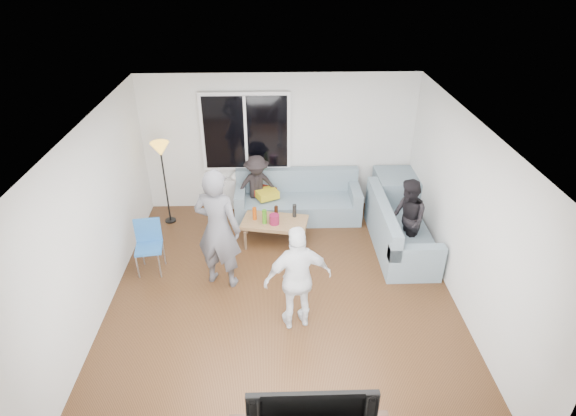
{
  "coord_description": "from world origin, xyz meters",
  "views": [
    {
      "loc": [
        -0.09,
        -5.34,
        4.56
      ],
      "look_at": [
        0.1,
        0.6,
        1.15
      ],
      "focal_mm": 29.1,
      "sensor_mm": 36.0,
      "label": 1
    }
  ],
  "objects_px": {
    "television": "(311,407)",
    "sofa_back_section": "(298,197)",
    "player_left": "(218,229)",
    "spectator_right": "(407,220)",
    "spectator_back": "(257,187)",
    "side_chair": "(149,248)",
    "sofa_right_section": "(401,225)",
    "player_right": "(298,279)",
    "coffee_table": "(275,231)",
    "floor_lamp": "(165,184)"
  },
  "relations": [
    {
      "from": "sofa_back_section",
      "to": "spectator_back",
      "type": "distance_m",
      "value": 0.78
    },
    {
      "from": "sofa_right_section",
      "to": "side_chair",
      "type": "xyz_separation_m",
      "value": [
        -4.07,
        -0.55,
        0.01
      ]
    },
    {
      "from": "coffee_table",
      "to": "player_left",
      "type": "xyz_separation_m",
      "value": [
        -0.82,
        -1.1,
        0.75
      ]
    },
    {
      "from": "spectator_right",
      "to": "spectator_back",
      "type": "distance_m",
      "value": 2.78
    },
    {
      "from": "side_chair",
      "to": "television",
      "type": "xyz_separation_m",
      "value": [
        2.27,
        -3.17,
        0.35
      ]
    },
    {
      "from": "television",
      "to": "floor_lamp",
      "type": "bearing_deg",
      "value": 115.84
    },
    {
      "from": "spectator_right",
      "to": "spectator_back",
      "type": "relative_size",
      "value": 1.1
    },
    {
      "from": "floor_lamp",
      "to": "spectator_right",
      "type": "xyz_separation_m",
      "value": [
        4.07,
        -1.2,
        -0.1
      ]
    },
    {
      "from": "television",
      "to": "sofa_back_section",
      "type": "bearing_deg",
      "value": 88.58
    },
    {
      "from": "sofa_right_section",
      "to": "spectator_right",
      "type": "distance_m",
      "value": 0.35
    },
    {
      "from": "sofa_back_section",
      "to": "floor_lamp",
      "type": "distance_m",
      "value": 2.41
    },
    {
      "from": "sofa_back_section",
      "to": "floor_lamp",
      "type": "xyz_separation_m",
      "value": [
        -2.38,
        -0.09,
        0.36
      ]
    },
    {
      "from": "side_chair",
      "to": "spectator_back",
      "type": "relative_size",
      "value": 0.69
    },
    {
      "from": "sofa_back_section",
      "to": "television",
      "type": "relative_size",
      "value": 1.94
    },
    {
      "from": "coffee_table",
      "to": "television",
      "type": "height_order",
      "value": "television"
    },
    {
      "from": "sofa_back_section",
      "to": "player_right",
      "type": "height_order",
      "value": "player_right"
    },
    {
      "from": "coffee_table",
      "to": "floor_lamp",
      "type": "xyz_separation_m",
      "value": [
        -1.95,
        0.71,
        0.58
      ]
    },
    {
      "from": "player_left",
      "to": "television",
      "type": "distance_m",
      "value": 3.09
    },
    {
      "from": "sofa_right_section",
      "to": "side_chair",
      "type": "relative_size",
      "value": 2.33
    },
    {
      "from": "sofa_right_section",
      "to": "player_right",
      "type": "distance_m",
      "value": 2.58
    },
    {
      "from": "sofa_back_section",
      "to": "sofa_right_section",
      "type": "bearing_deg",
      "value": -32.04
    },
    {
      "from": "player_right",
      "to": "spectator_back",
      "type": "relative_size",
      "value": 1.23
    },
    {
      "from": "spectator_right",
      "to": "spectator_back",
      "type": "height_order",
      "value": "spectator_right"
    },
    {
      "from": "floor_lamp",
      "to": "spectator_back",
      "type": "bearing_deg",
      "value": 4.23
    },
    {
      "from": "television",
      "to": "side_chair",
      "type": "bearing_deg",
      "value": 125.59
    },
    {
      "from": "player_right",
      "to": "spectator_right",
      "type": "xyz_separation_m",
      "value": [
        1.83,
        1.55,
        -0.09
      ]
    },
    {
      "from": "side_chair",
      "to": "floor_lamp",
      "type": "relative_size",
      "value": 0.55
    },
    {
      "from": "floor_lamp",
      "to": "television",
      "type": "height_order",
      "value": "floor_lamp"
    },
    {
      "from": "sofa_back_section",
      "to": "coffee_table",
      "type": "distance_m",
      "value": 0.94
    },
    {
      "from": "spectator_back",
      "to": "player_right",
      "type": "bearing_deg",
      "value": -92.84
    },
    {
      "from": "sofa_right_section",
      "to": "side_chair",
      "type": "height_order",
      "value": "side_chair"
    },
    {
      "from": "sofa_right_section",
      "to": "spectator_back",
      "type": "relative_size",
      "value": 1.61
    },
    {
      "from": "television",
      "to": "spectator_right",
      "type": "bearing_deg",
      "value": 62.57
    },
    {
      "from": "television",
      "to": "player_left",
      "type": "bearing_deg",
      "value": 111.59
    },
    {
      "from": "sofa_right_section",
      "to": "side_chair",
      "type": "distance_m",
      "value": 4.11
    },
    {
      "from": "player_left",
      "to": "spectator_right",
      "type": "xyz_separation_m",
      "value": [
        2.94,
        0.61,
        -0.26
      ]
    },
    {
      "from": "side_chair",
      "to": "spectator_back",
      "type": "xyz_separation_m",
      "value": [
        1.63,
        1.63,
        0.19
      ]
    },
    {
      "from": "player_right",
      "to": "side_chair",
      "type": "bearing_deg",
      "value": -40.93
    },
    {
      "from": "coffee_table",
      "to": "spectator_right",
      "type": "height_order",
      "value": "spectator_right"
    },
    {
      "from": "side_chair",
      "to": "television",
      "type": "relative_size",
      "value": 0.73
    },
    {
      "from": "floor_lamp",
      "to": "player_right",
      "type": "relative_size",
      "value": 1.02
    },
    {
      "from": "side_chair",
      "to": "sofa_right_section",
      "type": "bearing_deg",
      "value": -0.29
    },
    {
      "from": "floor_lamp",
      "to": "sofa_back_section",
      "type": "bearing_deg",
      "value": 2.18
    },
    {
      "from": "coffee_table",
      "to": "sofa_right_section",
      "type": "bearing_deg",
      "value": -6.89
    },
    {
      "from": "sofa_right_section",
      "to": "television",
      "type": "xyz_separation_m",
      "value": [
        -1.8,
        -3.72,
        0.36
      ]
    },
    {
      "from": "player_left",
      "to": "spectator_right",
      "type": "bearing_deg",
      "value": -150.46
    },
    {
      "from": "sofa_back_section",
      "to": "floor_lamp",
      "type": "relative_size",
      "value": 1.47
    },
    {
      "from": "side_chair",
      "to": "player_right",
      "type": "bearing_deg",
      "value": -36.88
    },
    {
      "from": "sofa_right_section",
      "to": "spectator_right",
      "type": "xyz_separation_m",
      "value": [
        0.0,
        -0.24,
        0.26
      ]
    },
    {
      "from": "player_right",
      "to": "television",
      "type": "distance_m",
      "value": 1.93
    }
  ]
}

